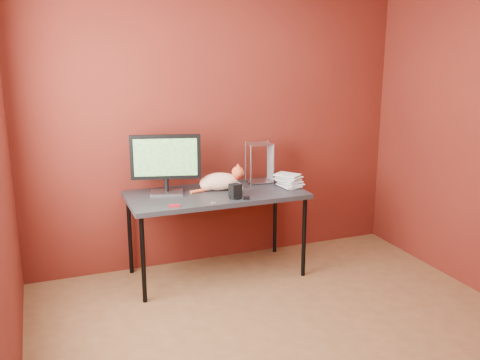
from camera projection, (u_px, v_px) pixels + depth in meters
name	position (u px, v px, depth m)	size (l,w,h in m)	color
room	(311.00, 136.00, 3.20)	(3.52, 3.52, 2.61)	brown
desk	(216.00, 198.00, 4.57)	(1.50, 0.70, 0.75)	black
monitor	(166.00, 161.00, 4.45)	(0.57, 0.25, 0.51)	#A0A0A5
cat	(220.00, 181.00, 4.62)	(0.48, 0.23, 0.23)	orange
skull_mug	(237.00, 188.00, 4.50)	(0.11, 0.11, 0.10)	silver
speaker	(235.00, 192.00, 4.37)	(0.11, 0.11, 0.12)	black
book_stack	(284.00, 117.00, 4.56)	(0.25, 0.26, 1.24)	beige
wire_rack	(259.00, 163.00, 4.85)	(0.23, 0.20, 0.37)	#A0A0A5
pocket_knife	(174.00, 206.00, 4.16)	(0.09, 0.02, 0.02)	maroon
black_gadget	(247.00, 198.00, 4.35)	(0.05, 0.03, 0.02)	black
washer	(213.00, 203.00, 4.25)	(0.04, 0.04, 0.00)	#A0A0A5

